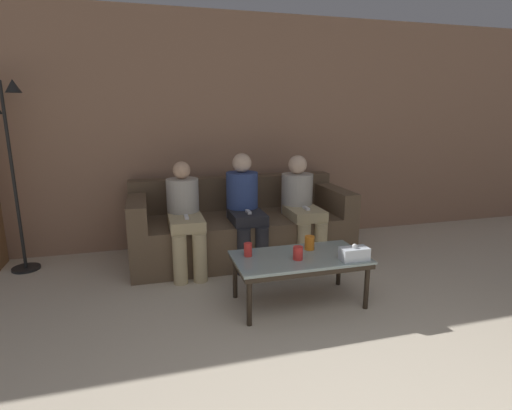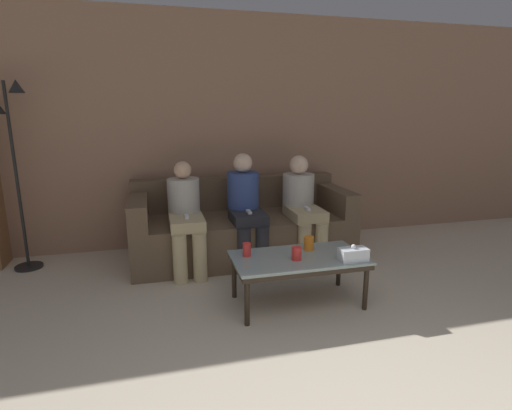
% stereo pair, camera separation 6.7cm
% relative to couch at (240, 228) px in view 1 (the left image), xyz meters
% --- Properties ---
extents(wall_back, '(12.00, 0.06, 2.60)m').
position_rel_couch_xyz_m(wall_back, '(0.00, 0.55, 0.99)').
color(wall_back, '#9E755B').
rests_on(wall_back, ground_plane).
extents(couch, '(2.28, 0.94, 0.82)m').
position_rel_couch_xyz_m(couch, '(0.00, 0.00, 0.00)').
color(couch, brown).
rests_on(couch, ground_plane).
extents(coffee_table, '(1.06, 0.57, 0.41)m').
position_rel_couch_xyz_m(coffee_table, '(0.20, -1.22, 0.06)').
color(coffee_table, '#8C9E99').
rests_on(coffee_table, ground_plane).
extents(cup_near_left, '(0.08, 0.08, 0.10)m').
position_rel_couch_xyz_m(cup_near_left, '(0.16, -1.28, 0.15)').
color(cup_near_left, red).
rests_on(cup_near_left, coffee_table).
extents(cup_near_right, '(0.07, 0.07, 0.11)m').
position_rel_couch_xyz_m(cup_near_right, '(-0.20, -1.11, 0.15)').
color(cup_near_right, red).
rests_on(cup_near_right, coffee_table).
extents(cup_far_center, '(0.08, 0.08, 0.12)m').
position_rel_couch_xyz_m(cup_far_center, '(0.34, -1.09, 0.15)').
color(cup_far_center, orange).
rests_on(cup_far_center, coffee_table).
extents(tissue_box, '(0.22, 0.12, 0.13)m').
position_rel_couch_xyz_m(tissue_box, '(0.58, -1.41, 0.15)').
color(tissue_box, silver).
rests_on(tissue_box, coffee_table).
extents(standing_lamp, '(0.31, 0.26, 1.82)m').
position_rel_couch_xyz_m(standing_lamp, '(-2.14, 0.18, 0.81)').
color(standing_lamp, black).
rests_on(standing_lamp, ground_plane).
extents(seated_person_left_end, '(0.32, 0.70, 1.06)m').
position_rel_couch_xyz_m(seated_person_left_end, '(-0.61, -0.24, 0.27)').
color(seated_person_left_end, tan).
rests_on(seated_person_left_end, ground_plane).
extents(seated_person_mid_left, '(0.33, 0.66, 1.12)m').
position_rel_couch_xyz_m(seated_person_mid_left, '(0.00, -0.21, 0.30)').
color(seated_person_mid_left, '#28282D').
rests_on(seated_person_mid_left, ground_plane).
extents(seated_person_mid_right, '(0.33, 0.68, 1.08)m').
position_rel_couch_xyz_m(seated_person_mid_right, '(0.61, -0.22, 0.28)').
color(seated_person_mid_right, tan).
rests_on(seated_person_mid_right, ground_plane).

